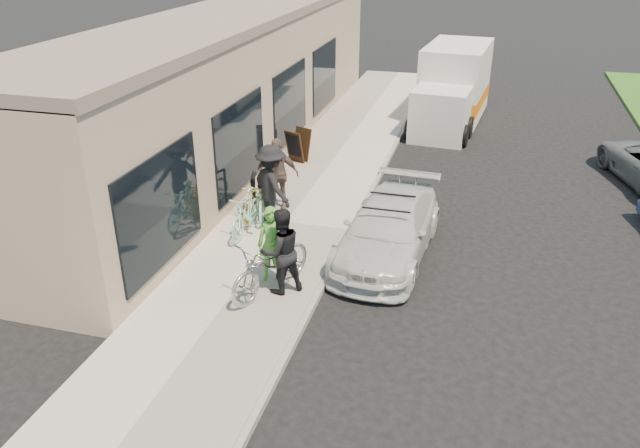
# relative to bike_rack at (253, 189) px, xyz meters

# --- Properties ---
(ground) EXTENTS (120.00, 120.00, 0.00)m
(ground) POSITION_rel_bike_rack_xyz_m (2.98, -3.46, -0.70)
(ground) COLOR black
(ground) RESTS_ON ground
(sidewalk) EXTENTS (3.00, 34.00, 0.15)m
(sidewalk) POSITION_rel_bike_rack_xyz_m (0.98, -0.46, -0.62)
(sidewalk) COLOR #B0AA9E
(sidewalk) RESTS_ON ground
(curb) EXTENTS (0.12, 34.00, 0.13)m
(curb) POSITION_rel_bike_rack_xyz_m (2.53, -0.46, -0.63)
(curb) COLOR gray
(curb) RESTS_ON ground
(storefront) EXTENTS (3.60, 20.00, 4.22)m
(storefront) POSITION_rel_bike_rack_xyz_m (-2.26, 4.53, 1.43)
(storefront) COLOR tan
(storefront) RESTS_ON ground
(bike_rack) EXTENTS (0.23, 0.62, 0.90)m
(bike_rack) POSITION_rel_bike_rack_xyz_m (0.00, 0.00, 0.00)
(bike_rack) COLOR black
(bike_rack) RESTS_ON sidewalk
(sandwich_board) EXTENTS (0.76, 0.77, 0.95)m
(sandwich_board) POSITION_rel_bike_rack_xyz_m (0.01, 3.61, -0.06)
(sandwich_board) COLOR #331D0E
(sandwich_board) RESTS_ON sidewalk
(sedan_white) EXTENTS (2.01, 4.40, 1.29)m
(sedan_white) POSITION_rel_bike_rack_xyz_m (3.52, -1.15, -0.07)
(sedan_white) COLOR beige
(sedan_white) RESTS_ON ground
(sedan_silver) EXTENTS (1.24, 3.00, 1.02)m
(sedan_silver) POSITION_rel_bike_rack_xyz_m (3.50, -0.03, -0.19)
(sedan_silver) COLOR gray
(sedan_silver) RESTS_ON ground
(moving_truck) EXTENTS (2.50, 5.59, 2.67)m
(moving_truck) POSITION_rel_bike_rack_xyz_m (3.97, 9.43, 0.49)
(moving_truck) COLOR silver
(moving_truck) RESTS_ON ground
(tandem_bike) EXTENTS (1.48, 2.22, 1.10)m
(tandem_bike) POSITION_rel_bike_rack_xyz_m (1.68, -3.42, 0.01)
(tandem_bike) COLOR #ACACAE
(tandem_bike) RESTS_ON sidewalk
(woman_rider) EXTENTS (0.62, 0.47, 1.55)m
(woman_rider) POSITION_rel_bike_rack_xyz_m (1.56, -3.04, 0.23)
(woman_rider) COLOR #489230
(woman_rider) RESTS_ON sidewalk
(man_standing) EXTENTS (1.04, 1.03, 1.70)m
(man_standing) POSITION_rel_bike_rack_xyz_m (1.85, -3.37, 0.30)
(man_standing) COLOR black
(man_standing) RESTS_ON sidewalk
(cruiser_bike_a) EXTENTS (0.49, 1.66, 1.00)m
(cruiser_bike_a) POSITION_rel_bike_rack_xyz_m (0.31, -1.25, -0.05)
(cruiser_bike_a) COLOR #8DD2B9
(cruiser_bike_a) RESTS_ON sidewalk
(cruiser_bike_b) EXTENTS (1.15, 1.88, 0.93)m
(cruiser_bike_b) POSITION_rel_bike_rack_xyz_m (0.30, -0.23, -0.08)
(cruiser_bike_b) COLOR #8DD2B9
(cruiser_bike_b) RESTS_ON sidewalk
(cruiser_bike_c) EXTENTS (0.55, 1.55, 0.91)m
(cruiser_bike_c) POSITION_rel_bike_rack_xyz_m (0.25, -0.40, -0.09)
(cruiser_bike_c) COLOR gold
(cruiser_bike_c) RESTS_ON sidewalk
(bystander_a) EXTENTS (1.41, 1.32, 1.91)m
(bystander_a) POSITION_rel_bike_rack_xyz_m (0.70, -0.60, 0.41)
(bystander_a) COLOR black
(bystander_a) RESTS_ON sidewalk
(bystander_b) EXTENTS (1.13, 0.70, 1.80)m
(bystander_b) POSITION_rel_bike_rack_xyz_m (0.53, 0.24, 0.35)
(bystander_b) COLOR brown
(bystander_b) RESTS_ON sidewalk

